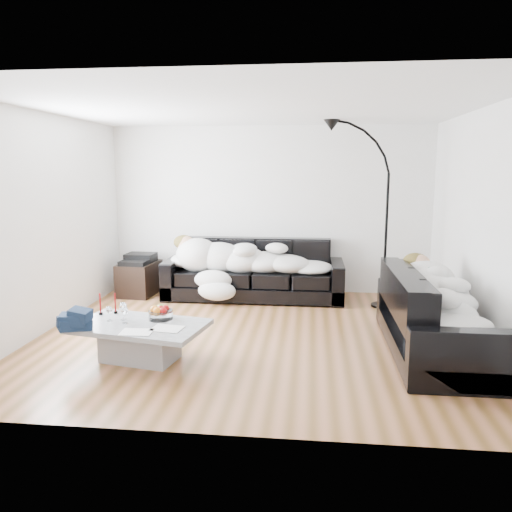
# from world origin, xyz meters

# --- Properties ---
(ground) EXTENTS (5.00, 5.00, 0.00)m
(ground) POSITION_xyz_m (0.00, 0.00, 0.00)
(ground) COLOR brown
(ground) RESTS_ON ground
(wall_back) EXTENTS (5.00, 0.02, 2.60)m
(wall_back) POSITION_xyz_m (0.00, 2.25, 1.30)
(wall_back) COLOR silver
(wall_back) RESTS_ON ground
(wall_left) EXTENTS (0.02, 4.50, 2.60)m
(wall_left) POSITION_xyz_m (-2.50, 0.00, 1.30)
(wall_left) COLOR silver
(wall_left) RESTS_ON ground
(wall_right) EXTENTS (0.02, 4.50, 2.60)m
(wall_right) POSITION_xyz_m (2.50, 0.00, 1.30)
(wall_right) COLOR silver
(wall_right) RESTS_ON ground
(ceiling) EXTENTS (5.00, 5.00, 0.00)m
(ceiling) POSITION_xyz_m (0.00, 0.00, 2.60)
(ceiling) COLOR white
(ceiling) RESTS_ON ground
(sofa_back) EXTENTS (2.68, 0.93, 0.88)m
(sofa_back) POSITION_xyz_m (-0.19, 1.74, 0.44)
(sofa_back) COLOR black
(sofa_back) RESTS_ON ground
(sofa_right) EXTENTS (0.92, 2.15, 0.87)m
(sofa_right) POSITION_xyz_m (1.98, -0.33, 0.44)
(sofa_right) COLOR black
(sofa_right) RESTS_ON ground
(sleeper_back) EXTENTS (2.27, 0.78, 0.45)m
(sleeper_back) POSITION_xyz_m (-0.19, 1.69, 0.65)
(sleeper_back) COLOR silver
(sleeper_back) RESTS_ON sofa_back
(sleeper_right) EXTENTS (0.78, 1.84, 0.45)m
(sleeper_right) POSITION_xyz_m (1.98, -0.33, 0.65)
(sleeper_right) COLOR silver
(sleeper_right) RESTS_ON sofa_right
(teal_cushion) EXTENTS (0.42, 0.38, 0.20)m
(teal_cushion) POSITION_xyz_m (1.92, 0.33, 0.72)
(teal_cushion) COLOR #0D5E3D
(teal_cushion) RESTS_ON sofa_right
(coffee_table) EXTENTS (1.44, 1.01, 0.39)m
(coffee_table) POSITION_xyz_m (-1.06, -0.89, 0.19)
(coffee_table) COLOR #939699
(coffee_table) RESTS_ON ground
(fruit_bowl) EXTENTS (0.30, 0.30, 0.16)m
(fruit_bowl) POSITION_xyz_m (-0.89, -0.71, 0.46)
(fruit_bowl) COLOR white
(fruit_bowl) RESTS_ON coffee_table
(wine_glass_a) EXTENTS (0.09, 0.09, 0.19)m
(wine_glass_a) POSITION_xyz_m (-1.27, -0.78, 0.48)
(wine_glass_a) COLOR white
(wine_glass_a) RESTS_ON coffee_table
(wine_glass_b) EXTENTS (0.07, 0.07, 0.15)m
(wine_glass_b) POSITION_xyz_m (-1.40, -0.83, 0.46)
(wine_glass_b) COLOR white
(wine_glass_b) RESTS_ON coffee_table
(wine_glass_c) EXTENTS (0.09, 0.09, 0.17)m
(wine_glass_c) POSITION_xyz_m (-1.21, -0.89, 0.47)
(wine_glass_c) COLOR white
(wine_glass_c) RESTS_ON coffee_table
(candle_left) EXTENTS (0.05, 0.05, 0.23)m
(candle_left) POSITION_xyz_m (-1.59, -0.62, 0.50)
(candle_left) COLOR maroon
(candle_left) RESTS_ON coffee_table
(candle_right) EXTENTS (0.05, 0.05, 0.22)m
(candle_right) POSITION_xyz_m (-1.44, -0.56, 0.50)
(candle_right) COLOR maroon
(candle_right) RESTS_ON coffee_table
(newspaper_a) EXTENTS (0.33, 0.27, 0.01)m
(newspaper_a) POSITION_xyz_m (-0.74, -1.01, 0.39)
(newspaper_a) COLOR silver
(newspaper_a) RESTS_ON coffee_table
(newspaper_b) EXTENTS (0.31, 0.23, 0.01)m
(newspaper_b) POSITION_xyz_m (-1.00, -1.16, 0.39)
(newspaper_b) COLOR silver
(newspaper_b) RESTS_ON coffee_table
(navy_jacket) EXTENTS (0.38, 0.34, 0.16)m
(navy_jacket) POSITION_xyz_m (-1.60, -1.17, 0.55)
(navy_jacket) COLOR black
(navy_jacket) RESTS_ON coffee_table
(shoes) EXTENTS (0.55, 0.46, 0.11)m
(shoes) POSITION_xyz_m (1.75, 0.39, 0.05)
(shoes) COLOR #472311
(shoes) RESTS_ON ground
(av_cabinet) EXTENTS (0.56, 0.77, 0.50)m
(av_cabinet) POSITION_xyz_m (-2.00, 1.77, 0.25)
(av_cabinet) COLOR black
(av_cabinet) RESTS_ON ground
(stereo) EXTENTS (0.46, 0.36, 0.13)m
(stereo) POSITION_xyz_m (-2.00, 1.77, 0.57)
(stereo) COLOR black
(stereo) RESTS_ON av_cabinet
(floor_lamp) EXTENTS (0.90, 0.57, 2.30)m
(floor_lamp) POSITION_xyz_m (1.70, 1.45, 1.15)
(floor_lamp) COLOR black
(floor_lamp) RESTS_ON ground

